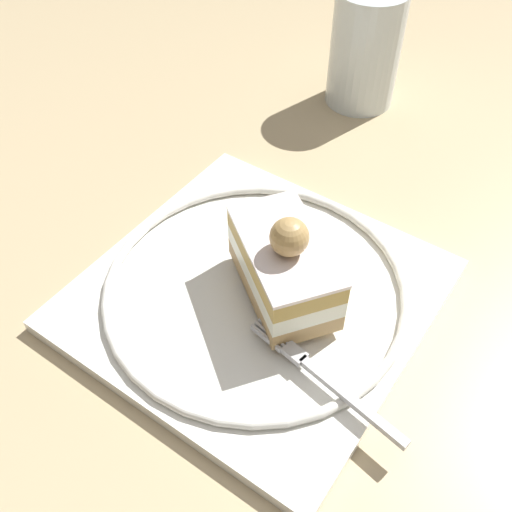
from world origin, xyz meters
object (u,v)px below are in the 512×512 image
cake_slice (284,265)px  fork (321,375)px  drink_glass_near (364,56)px  dessert_plate (256,292)px

cake_slice → fork: size_ratio=0.88×
cake_slice → fork: 0.08m
cake_slice → drink_glass_near: (0.08, -0.28, 0.01)m
cake_slice → drink_glass_near: size_ratio=0.94×
drink_glass_near → dessert_plate: bearing=102.3°
cake_slice → fork: cake_slice is taller
dessert_plate → fork: bearing=152.1°
cake_slice → fork: bearing=140.6°
drink_glass_near → fork: bearing=113.1°
dessert_plate → fork: (-0.08, 0.04, 0.01)m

